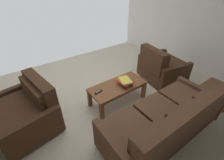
{
  "coord_description": "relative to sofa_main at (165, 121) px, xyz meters",
  "views": [
    {
      "loc": [
        1.46,
        2.18,
        2.19
      ],
      "look_at": [
        0.21,
        0.48,
        0.8
      ],
      "focal_mm": 24.47,
      "sensor_mm": 36.0,
      "label": 1
    }
  ],
  "objects": [
    {
      "name": "sofa_main",
      "position": [
        0.0,
        0.0,
        0.0
      ],
      "size": [
        2.02,
        0.91,
        0.86
      ],
      "color": "black",
      "rests_on": "ground"
    },
    {
      "name": "end_table",
      "position": [
        -1.32,
        0.15,
        0.08
      ],
      "size": [
        0.5,
        0.5,
        0.53
      ],
      "color": "brown",
      "rests_on": "ground"
    },
    {
      "name": "ground_plane",
      "position": [
        0.15,
        -1.37,
        -0.37
      ],
      "size": [
        5.51,
        4.86,
        0.01
      ],
      "primitive_type": "cube",
      "color": "beige"
    },
    {
      "name": "wall_left",
      "position": [
        -2.6,
        -1.37,
        0.92
      ],
      "size": [
        0.12,
        4.86,
        2.57
      ],
      "primitive_type": "cube",
      "color": "white",
      "rests_on": "ground"
    },
    {
      "name": "tv_remote",
      "position": [
        0.49,
        -1.16,
        0.07
      ],
      "size": [
        0.16,
        0.07,
        0.02
      ],
      "color": "black",
      "rests_on": "coffee_table"
    },
    {
      "name": "loveseat_near",
      "position": [
        1.68,
        -1.53,
        -0.01
      ],
      "size": [
        1.03,
        1.22,
        0.85
      ],
      "color": "black",
      "rests_on": "ground"
    },
    {
      "name": "book_stack",
      "position": [
        -0.06,
        -1.04,
        0.13
      ],
      "size": [
        0.28,
        0.34,
        0.13
      ],
      "color": "#C63833",
      "rests_on": "coffee_table"
    },
    {
      "name": "coffee_table",
      "position": [
        0.05,
        -1.12,
        -0.01
      ],
      "size": [
        1.17,
        0.53,
        0.42
      ],
      "color": "brown",
      "rests_on": "ground"
    },
    {
      "name": "armchair_side",
      "position": [
        -1.33,
        -1.16,
        0.0
      ],
      "size": [
        1.03,
        1.12,
        0.9
      ],
      "color": "black",
      "rests_on": "ground"
    }
  ]
}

